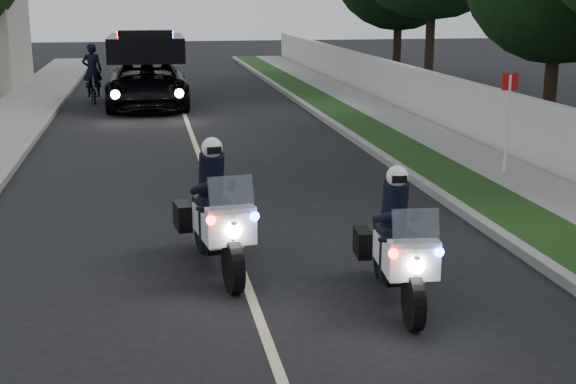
# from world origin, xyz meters

# --- Properties ---
(ground) EXTENTS (120.00, 120.00, 0.00)m
(ground) POSITION_xyz_m (0.00, 0.00, 0.00)
(ground) COLOR black
(ground) RESTS_ON ground
(curb_right) EXTENTS (0.20, 60.00, 0.15)m
(curb_right) POSITION_xyz_m (4.10, 10.00, 0.07)
(curb_right) COLOR gray
(curb_right) RESTS_ON ground
(grass_verge) EXTENTS (1.20, 60.00, 0.16)m
(grass_verge) POSITION_xyz_m (4.80, 10.00, 0.08)
(grass_verge) COLOR #193814
(grass_verge) RESTS_ON ground
(sidewalk_right) EXTENTS (1.40, 60.00, 0.16)m
(sidewalk_right) POSITION_xyz_m (6.10, 10.00, 0.08)
(sidewalk_right) COLOR gray
(sidewalk_right) RESTS_ON ground
(property_wall) EXTENTS (0.22, 60.00, 1.50)m
(property_wall) POSITION_xyz_m (7.10, 10.00, 0.75)
(property_wall) COLOR beige
(property_wall) RESTS_ON ground
(curb_left) EXTENTS (0.20, 60.00, 0.15)m
(curb_left) POSITION_xyz_m (-4.10, 10.00, 0.07)
(curb_left) COLOR gray
(curb_left) RESTS_ON ground
(lane_marking) EXTENTS (0.12, 50.00, 0.01)m
(lane_marking) POSITION_xyz_m (0.00, 10.00, 0.00)
(lane_marking) COLOR #BFB78C
(lane_marking) RESTS_ON ground
(police_moto_left) EXTENTS (1.04, 2.23, 1.83)m
(police_moto_left) POSITION_xyz_m (-0.32, 2.74, 0.00)
(police_moto_left) COLOR silver
(police_moto_left) RESTS_ON ground
(police_moto_right) EXTENTS (0.86, 2.04, 1.69)m
(police_moto_right) POSITION_xyz_m (1.74, 1.19, 0.00)
(police_moto_right) COLOR white
(police_moto_right) RESTS_ON ground
(police_suv) EXTENTS (2.69, 5.74, 2.78)m
(police_suv) POSITION_xyz_m (-1.10, 19.59, 0.00)
(police_suv) COLOR black
(police_suv) RESTS_ON ground
(bicycle) EXTENTS (0.72, 1.58, 0.80)m
(bicycle) POSITION_xyz_m (-2.98, 21.08, 0.00)
(bicycle) COLOR black
(bicycle) RESTS_ON ground
(cyclist) EXTENTS (0.70, 0.49, 1.86)m
(cyclist) POSITION_xyz_m (-2.98, 21.08, 0.00)
(cyclist) COLOR black
(cyclist) RESTS_ON ground
(sign_post) EXTENTS (0.36, 0.36, 2.23)m
(sign_post) POSITION_xyz_m (6.00, 7.26, 0.00)
(sign_post) COLOR #B61F0D
(sign_post) RESTS_ON ground
(tree_right_c) EXTENTS (5.38, 5.38, 8.56)m
(tree_right_c) POSITION_xyz_m (9.82, 12.67, 0.00)
(tree_right_c) COLOR black
(tree_right_c) RESTS_ON ground
(tree_right_d) EXTENTS (9.03, 9.03, 12.76)m
(tree_right_d) POSITION_xyz_m (9.84, 22.35, 0.00)
(tree_right_d) COLOR #154015
(tree_right_d) RESTS_ON ground
(tree_right_e) EXTENTS (6.61, 6.61, 10.10)m
(tree_right_e) POSITION_xyz_m (9.79, 26.29, 0.00)
(tree_right_e) COLOR black
(tree_right_e) RESTS_ON ground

